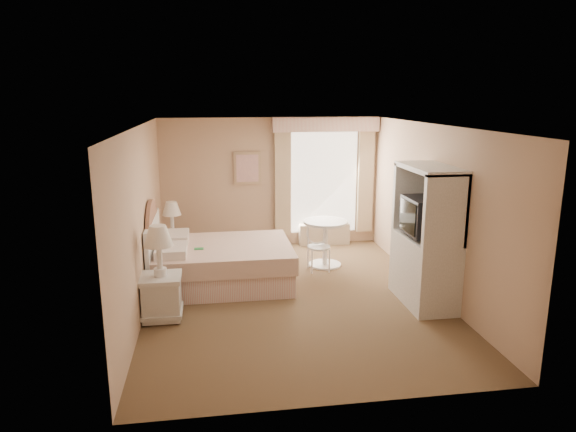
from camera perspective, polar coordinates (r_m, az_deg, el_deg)
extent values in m
cube|color=brown|center=(7.68, 0.58, -8.96)|extent=(4.20, 5.50, 0.01)
cube|color=silver|center=(7.12, 0.63, 10.01)|extent=(4.20, 5.50, 0.01)
cube|color=tan|center=(9.97, -1.94, 3.71)|extent=(4.20, 0.01, 2.50)
cube|color=tan|center=(4.71, 6.03, -7.34)|extent=(4.20, 0.01, 2.50)
cube|color=tan|center=(7.27, -15.96, -0.41)|extent=(0.01, 5.50, 2.50)
cube|color=tan|center=(7.90, 15.81, 0.68)|extent=(0.01, 5.50, 2.50)
cube|color=white|center=(10.11, 4.01, 3.82)|extent=(1.30, 0.02, 2.00)
cube|color=#C7B88B|center=(9.92, -0.62, 3.66)|extent=(0.30, 0.08, 2.05)
cube|color=#C7B88B|center=(10.28, 8.60, 3.85)|extent=(0.30, 0.08, 2.05)
cube|color=#D7928B|center=(9.90, 4.23, 10.14)|extent=(2.05, 0.20, 0.28)
cube|color=beige|center=(10.25, 4.03, -2.01)|extent=(1.00, 0.22, 0.42)
cube|color=tan|center=(9.85, -4.54, 5.32)|extent=(0.52, 0.03, 0.62)
cube|color=beige|center=(9.83, -4.53, 5.31)|extent=(0.42, 0.02, 0.52)
cube|color=#D7928B|center=(8.19, -7.19, -6.28)|extent=(2.06, 1.57, 0.35)
cube|color=beige|center=(8.10, -7.25, -4.18)|extent=(2.12, 1.63, 0.28)
cube|color=silver|center=(7.70, -12.85, -3.79)|extent=(0.44, 0.61, 0.14)
cube|color=silver|center=(8.42, -12.50, -2.31)|extent=(0.44, 0.61, 0.14)
cube|color=#24853E|center=(7.91, -9.87, -3.60)|extent=(0.14, 0.10, 0.01)
cube|color=white|center=(8.13, -14.69, -4.08)|extent=(0.06, 1.67, 1.08)
cylinder|color=#A67058|center=(8.10, -14.73, -3.41)|extent=(0.05, 1.48, 1.48)
cube|color=white|center=(7.06, -13.83, -8.94)|extent=(0.48, 0.48, 0.52)
cube|color=white|center=(6.96, -13.97, -6.70)|extent=(0.52, 0.52, 0.06)
cube|color=white|center=(7.13, -13.75, -10.26)|extent=(0.52, 0.52, 0.05)
cylinder|color=white|center=(6.93, -14.00, -6.06)|extent=(0.17, 0.17, 0.10)
cylinder|color=white|center=(6.87, -14.10, -4.41)|extent=(0.07, 0.07, 0.42)
cone|color=white|center=(6.79, -14.23, -2.14)|extent=(0.38, 0.38, 0.27)
cube|color=white|center=(9.30, -12.59, -3.68)|extent=(0.42, 0.42, 0.45)
cube|color=white|center=(9.23, -12.67, -2.18)|extent=(0.45, 0.45, 0.05)
cube|color=white|center=(9.35, -12.55, -4.58)|extent=(0.45, 0.45, 0.05)
cylinder|color=white|center=(9.21, -12.69, -1.74)|extent=(0.14, 0.14, 0.09)
cylinder|color=white|center=(9.17, -12.75, -0.65)|extent=(0.06, 0.06, 0.36)
cone|color=white|center=(9.11, -12.83, 0.84)|extent=(0.33, 0.33, 0.24)
cylinder|color=white|center=(9.05, 4.11, -5.38)|extent=(0.56, 0.56, 0.03)
cylinder|color=white|center=(8.93, 4.15, -3.04)|extent=(0.09, 0.09, 0.76)
cylinder|color=white|center=(8.83, 4.19, -0.67)|extent=(0.76, 0.76, 0.04)
cylinder|color=white|center=(8.57, 2.67, -5.15)|extent=(0.03, 0.03, 0.40)
cylinder|color=white|center=(8.64, 4.62, -5.02)|extent=(0.03, 0.03, 0.40)
cylinder|color=white|center=(8.85, 2.23, -4.54)|extent=(0.03, 0.03, 0.40)
cylinder|color=white|center=(8.92, 4.12, -4.43)|extent=(0.03, 0.03, 0.40)
cylinder|color=white|center=(8.68, 3.43, -3.48)|extent=(0.40, 0.40, 0.04)
torus|color=white|center=(8.74, 3.25, -1.92)|extent=(0.38, 0.11, 0.38)
cylinder|color=white|center=(8.74, 2.25, -2.20)|extent=(0.03, 0.03, 0.35)
cylinder|color=white|center=(8.81, 4.16, -2.10)|extent=(0.03, 0.03, 0.35)
cube|color=white|center=(7.57, 14.87, -5.82)|extent=(0.59, 1.19, 0.97)
cube|color=white|center=(6.83, 17.16, 0.44)|extent=(0.59, 0.09, 0.97)
cube|color=white|center=(7.81, 13.70, 2.22)|extent=(0.59, 0.09, 0.97)
cube|color=white|center=(7.24, 15.55, 5.16)|extent=(0.59, 1.19, 0.06)
cube|color=white|center=(7.43, 17.26, 1.44)|extent=(0.04, 1.19, 0.97)
cube|color=black|center=(7.35, 15.08, -0.01)|extent=(0.52, 0.65, 0.52)
cube|color=black|center=(7.25, 13.20, -0.08)|extent=(0.02, 0.54, 0.43)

